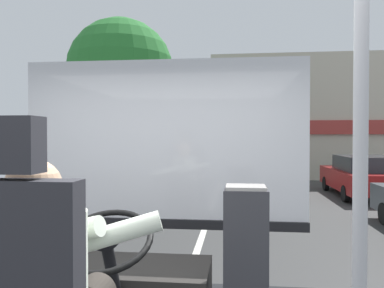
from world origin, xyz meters
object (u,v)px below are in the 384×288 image
Objects in this scene: fare_box at (245,265)px; parked_car_red at (365,176)px; bus_driver at (43,281)px; handrail_pole at (360,210)px.

fare_box is 11.03m from parked_car_red.
parked_car_red is at bearing 66.99° from bus_driver.
bus_driver is 0.21× the size of parked_car_red.
parked_car_red is at bearing 68.72° from fare_box.
bus_driver is at bearing 172.50° from handrail_pole.
fare_box is at bearing 51.77° from bus_driver.
fare_box is (0.78, 0.99, -0.24)m from bus_driver.
bus_driver is 1.29m from fare_box.
bus_driver reaches higher than parked_car_red.
handrail_pole reaches higher than parked_car_red.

